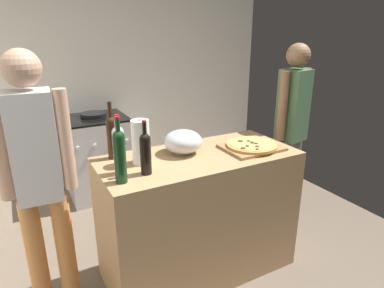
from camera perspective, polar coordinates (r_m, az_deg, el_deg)
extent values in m
cube|color=#6B5B4C|center=(3.12, -6.93, -15.11)|extent=(4.14, 3.31, 0.02)
cube|color=silver|center=(3.96, -15.50, 12.07)|extent=(4.14, 0.10, 2.60)
cube|color=tan|center=(2.47, 1.13, -11.98)|extent=(1.36, 0.63, 0.92)
cube|color=#9E7247|center=(2.42, 10.13, -0.59)|extent=(0.40, 0.32, 0.02)
cylinder|color=tan|center=(2.41, 10.15, -0.16)|extent=(0.36, 0.36, 0.02)
cylinder|color=#EAC660|center=(2.41, 10.17, 0.08)|extent=(0.32, 0.32, 0.00)
cylinder|color=brown|center=(2.29, 8.72, -0.71)|extent=(0.03, 0.03, 0.01)
cylinder|color=brown|center=(2.40, 10.89, 0.09)|extent=(0.03, 0.03, 0.01)
cylinder|color=brown|center=(2.34, 9.43, -0.33)|extent=(0.03, 0.03, 0.01)
cylinder|color=brown|center=(2.42, 10.24, 0.31)|extent=(0.02, 0.02, 0.01)
cylinder|color=brown|center=(2.34, 11.10, -0.41)|extent=(0.03, 0.03, 0.01)
cylinder|color=brown|center=(2.43, 8.27, 0.50)|extent=(0.04, 0.04, 0.01)
cylinder|color=brown|center=(2.45, 9.66, 0.53)|extent=(0.03, 0.03, 0.01)
cylinder|color=brown|center=(2.41, 10.21, 0.22)|extent=(0.03, 0.03, 0.01)
cylinder|color=brown|center=(2.29, 11.09, -0.86)|extent=(0.02, 0.02, 0.01)
cylinder|color=#B2B2B7|center=(2.31, -1.53, -1.39)|extent=(0.11, 0.11, 0.01)
ellipsoid|color=silver|center=(2.28, -1.55, 0.45)|extent=(0.27, 0.27, 0.16)
cylinder|color=white|center=(2.11, -8.76, 0.34)|extent=(0.11, 0.11, 0.28)
cylinder|color=#997551|center=(2.11, -8.77, 0.39)|extent=(0.03, 0.03, 0.29)
cylinder|color=black|center=(1.96, -7.91, -2.15)|extent=(0.07, 0.07, 0.21)
sphere|color=black|center=(1.92, -8.06, 0.83)|extent=(0.07, 0.07, 0.07)
cylinder|color=black|center=(1.91, -8.14, 2.52)|extent=(0.02, 0.02, 0.08)
cylinder|color=maroon|center=(1.89, -8.20, 3.84)|extent=(0.03, 0.03, 0.01)
cylinder|color=silver|center=(1.98, -12.33, -1.55)|extent=(0.07, 0.07, 0.25)
sphere|color=silver|center=(1.94, -12.59, 1.97)|extent=(0.07, 0.07, 0.07)
cylinder|color=silver|center=(1.93, -12.71, 3.56)|extent=(0.03, 0.03, 0.07)
cylinder|color=maroon|center=(1.92, -12.80, 4.75)|extent=(0.03, 0.03, 0.01)
cylinder|color=#331E0F|center=(2.23, -13.50, 0.65)|extent=(0.06, 0.06, 0.25)
sphere|color=#331E0F|center=(2.20, -13.75, 3.74)|extent=(0.06, 0.06, 0.06)
cylinder|color=#331E0F|center=(2.18, -13.88, 5.46)|extent=(0.03, 0.03, 0.10)
cylinder|color=black|center=(2.17, -14.00, 6.85)|extent=(0.03, 0.03, 0.01)
cylinder|color=#143819|center=(1.87, -12.18, -2.68)|extent=(0.07, 0.07, 0.27)
sphere|color=#143819|center=(1.82, -12.47, 1.22)|extent=(0.07, 0.07, 0.07)
cylinder|color=#143819|center=(1.80, -12.60, 3.02)|extent=(0.03, 0.03, 0.08)
cylinder|color=maroon|center=(1.79, -12.71, 4.42)|extent=(0.03, 0.03, 0.01)
cube|color=#B7B7BC|center=(3.74, -15.76, -2.21)|extent=(0.64, 0.58, 0.85)
cube|color=black|center=(3.61, -16.37, 4.25)|extent=(0.64, 0.58, 0.02)
cylinder|color=silver|center=(3.34, -18.92, -0.73)|extent=(0.04, 0.02, 0.04)
cylinder|color=silver|center=(3.36, -16.25, -0.30)|extent=(0.04, 0.02, 0.04)
cylinder|color=silver|center=(3.40, -13.62, 0.13)|extent=(0.04, 0.02, 0.04)
cylinder|color=silver|center=(3.44, -11.05, 0.54)|extent=(0.04, 0.02, 0.04)
cylinder|color=black|center=(3.63, -16.48, 4.82)|extent=(0.26, 0.26, 0.04)
cylinder|color=#D88C4C|center=(2.33, -24.93, -17.63)|extent=(0.11, 0.11, 0.82)
cylinder|color=#D88C4C|center=(2.32, -20.70, -17.11)|extent=(0.11, 0.11, 0.82)
cube|color=silver|center=(2.00, -25.40, -0.47)|extent=(0.25, 0.22, 0.61)
cylinder|color=tan|center=(2.00, -20.82, 0.57)|extent=(0.08, 0.08, 0.58)
sphere|color=tan|center=(1.92, -27.19, 11.47)|extent=(0.20, 0.20, 0.20)
cylinder|color=slate|center=(3.29, 16.72, -5.59)|extent=(0.11, 0.11, 0.81)
cylinder|color=slate|center=(3.14, 14.69, -6.62)|extent=(0.11, 0.11, 0.81)
cube|color=#4C724C|center=(3.00, 16.94, 6.32)|extent=(0.25, 0.24, 0.61)
cylinder|color=#936B4C|center=(3.12, 18.56, 6.93)|extent=(0.08, 0.08, 0.58)
cylinder|color=#936B4C|center=(2.87, 15.23, 6.24)|extent=(0.08, 0.08, 0.58)
sphere|color=#936B4C|center=(2.94, 17.73, 14.26)|extent=(0.20, 0.20, 0.20)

